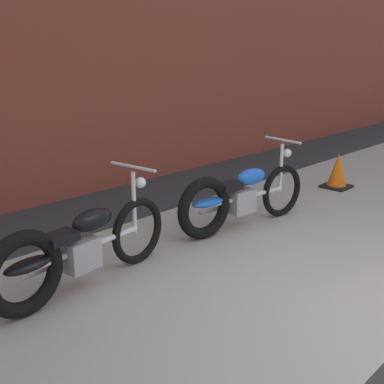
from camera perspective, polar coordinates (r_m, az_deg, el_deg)
The scene contains 4 objects.
sidewalk_slab at distance 4.92m, azimuth 5.09°, elevation -8.59°, with size 36.00×3.50×0.01m, color #9E998E.
motorcycle_black at distance 4.35m, azimuth -13.97°, elevation -6.79°, with size 2.00×0.58×1.03m.
motorcycle_blue at distance 5.74m, azimuth 5.26°, elevation -0.67°, with size 2.00×0.64×1.03m.
traffic_cone at distance 7.88m, azimuth 16.90°, elevation 2.25°, with size 0.40×0.40×0.55m.
Camera 1 is at (-3.50, -1.02, 2.07)m, focal length 44.88 mm.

